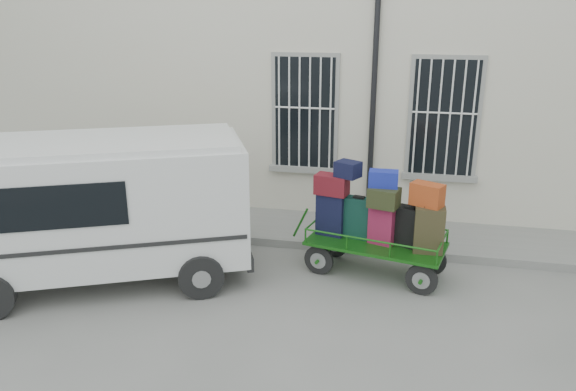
# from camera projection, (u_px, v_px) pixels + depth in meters

# --- Properties ---
(ground) EXTENTS (80.00, 80.00, 0.00)m
(ground) POSITION_uv_depth(u_px,v_px,m) (295.00, 283.00, 9.11)
(ground) COLOR slate
(ground) RESTS_ON ground
(building) EXTENTS (24.00, 5.15, 6.00)m
(building) POSITION_uv_depth(u_px,v_px,m) (341.00, 64.00, 13.26)
(building) COLOR beige
(building) RESTS_ON ground
(sidewalk) EXTENTS (24.00, 1.70, 0.15)m
(sidewalk) POSITION_uv_depth(u_px,v_px,m) (317.00, 229.00, 11.13)
(sidewalk) COLOR gray
(sidewalk) RESTS_ON ground
(luggage_cart) EXTENTS (2.67, 1.47, 1.89)m
(luggage_cart) POSITION_uv_depth(u_px,v_px,m) (377.00, 221.00, 9.15)
(luggage_cart) COLOR black
(luggage_cart) RESTS_ON ground
(van) EXTENTS (4.99, 3.64, 2.34)m
(van) POSITION_uv_depth(u_px,v_px,m) (98.00, 202.00, 8.85)
(van) COLOR silver
(van) RESTS_ON ground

